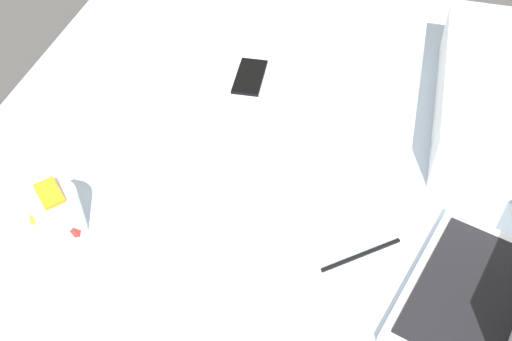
{
  "coord_description": "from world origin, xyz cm",
  "views": [
    {
      "loc": [
        79.69,
        17.27,
        112.92
      ],
      "look_at": [
        -2.77,
        -4.19,
        24.0
      ],
      "focal_mm": 43.21,
      "sensor_mm": 36.0,
      "label": 1
    }
  ],
  "objects": [
    {
      "name": "laptop",
      "position": [
        14.21,
        42.94,
        22.41
      ],
      "size": [
        38.44,
        31.96,
        23.0
      ],
      "rotation": [
        0.0,
        0.0,
        -0.31
      ],
      "color": "silver",
      "rests_on": "bed_mattress"
    },
    {
      "name": "charger_cable",
      "position": [
        8.3,
        19.18,
        18.3
      ],
      "size": [
        11.2,
        13.56,
        0.6
      ],
      "primitive_type": "cube",
      "rotation": [
        0.0,
        0.0,
        -0.89
      ],
      "color": "black",
      "rests_on": "bed_mattress"
    },
    {
      "name": "bed_mattress",
      "position": [
        0.0,
        0.0,
        9.0
      ],
      "size": [
        180.0,
        140.0,
        18.0
      ],
      "primitive_type": "cube",
      "color": "silver",
      "rests_on": "ground"
    },
    {
      "name": "snack_cup",
      "position": [
        17.49,
        -37.37,
        23.93
      ],
      "size": [
        9.0,
        9.33,
        13.42
      ],
      "color": "silver",
      "rests_on": "bed_mattress"
    },
    {
      "name": "cell_phone",
      "position": [
        -38.97,
        -15.18,
        18.4
      ],
      "size": [
        14.47,
        7.83,
        0.8
      ],
      "primitive_type": "cube",
      "rotation": [
        0.0,
        0.0,
        1.65
      ],
      "color": "black",
      "rests_on": "bed_mattress"
    }
  ]
}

